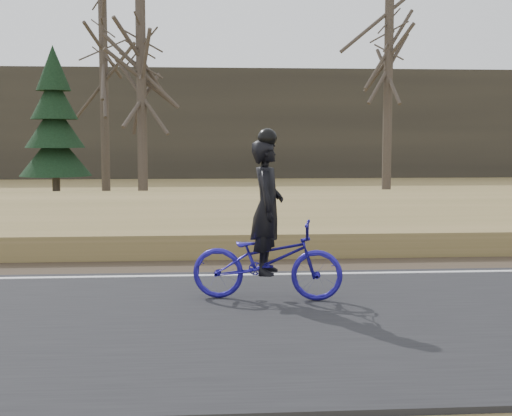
{
  "coord_description": "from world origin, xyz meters",
  "views": [
    {
      "loc": [
        -2.91,
        -10.94,
        2.23
      ],
      "look_at": [
        -2.05,
        0.5,
        1.1
      ],
      "focal_mm": 50.0,
      "sensor_mm": 36.0,
      "label": 1
    }
  ],
  "objects": [
    {
      "name": "edge_line",
      "position": [
        0.0,
        0.2,
        0.07
      ],
      "size": [
        120.0,
        0.12,
        0.01
      ],
      "primitive_type": "cube",
      "color": "silver",
      "rests_on": "road"
    },
    {
      "name": "bare_tree_left",
      "position": [
        -6.95,
        19.17,
        4.14
      ],
      "size": [
        0.36,
        0.36,
        8.28
      ],
      "primitive_type": "cylinder",
      "color": "#4A4136",
      "rests_on": "ground"
    },
    {
      "name": "road",
      "position": [
        0.0,
        -2.5,
        0.03
      ],
      "size": [
        120.0,
        6.0,
        0.06
      ],
      "primitive_type": "cube",
      "color": "black",
      "rests_on": "ground"
    },
    {
      "name": "ground",
      "position": [
        0.0,
        0.0,
        0.0
      ],
      "size": [
        120.0,
        120.0,
        0.0
      ],
      "primitive_type": "plane",
      "color": "#987F4D",
      "rests_on": "ground"
    },
    {
      "name": "bare_tree_center",
      "position": [
        4.43,
        17.06,
        4.43
      ],
      "size": [
        0.36,
        0.36,
        8.85
      ],
      "primitive_type": "cylinder",
      "color": "#4A4136",
      "rests_on": "ground"
    },
    {
      "name": "embankment",
      "position": [
        0.0,
        4.2,
        0.22
      ],
      "size": [
        120.0,
        5.0,
        0.44
      ],
      "primitive_type": "cube",
      "color": "#987F4D",
      "rests_on": "ground"
    },
    {
      "name": "ballast",
      "position": [
        0.0,
        8.0,
        0.23
      ],
      "size": [
        120.0,
        3.0,
        0.45
      ],
      "primitive_type": "cube",
      "color": "slate",
      "rests_on": "ground"
    },
    {
      "name": "bare_tree_near_left",
      "position": [
        -5.03,
        14.56,
        3.74
      ],
      "size": [
        0.36,
        0.36,
        7.48
      ],
      "primitive_type": "cylinder",
      "color": "#4A4136",
      "rests_on": "ground"
    },
    {
      "name": "conifer",
      "position": [
        -8.27,
        15.6,
        2.63
      ],
      "size": [
        2.6,
        2.6,
        5.57
      ],
      "color": "#4A4136",
      "rests_on": "ground"
    },
    {
      "name": "cyclist",
      "position": [
        -2.05,
        -1.51,
        0.78
      ],
      "size": [
        2.12,
        1.08,
        2.3
      ],
      "rotation": [
        0.0,
        0.0,
        1.38
      ],
      "color": "#1D148C",
      "rests_on": "road"
    },
    {
      "name": "treeline_backdrop",
      "position": [
        0.0,
        30.0,
        3.0
      ],
      "size": [
        120.0,
        4.0,
        6.0
      ],
      "primitive_type": "cube",
      "color": "#383328",
      "rests_on": "ground"
    },
    {
      "name": "railroad",
      "position": [
        0.0,
        8.0,
        0.53
      ],
      "size": [
        120.0,
        2.4,
        0.29
      ],
      "color": "black",
      "rests_on": "ballast"
    },
    {
      "name": "shoulder",
      "position": [
        0.0,
        1.2,
        0.02
      ],
      "size": [
        120.0,
        1.6,
        0.04
      ],
      "primitive_type": "cube",
      "color": "#473A2B",
      "rests_on": "ground"
    }
  ]
}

